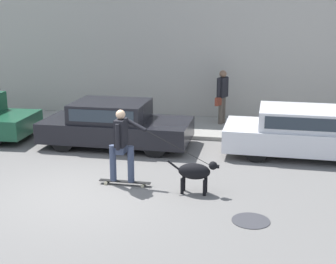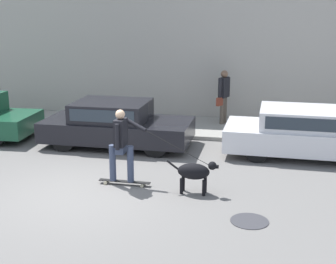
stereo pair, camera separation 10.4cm
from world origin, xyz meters
name	(u,v)px [view 2 (the right image)]	position (x,y,z in m)	size (l,w,h in m)	color
ground_plane	(81,193)	(0.00, 0.00, 0.00)	(36.00, 36.00, 0.00)	slate
back_wall	(155,36)	(0.00, 7.23, 2.78)	(32.00, 0.30, 5.56)	#ADA89E
sidewalk_curb	(146,125)	(0.00, 5.76, 0.06)	(30.00, 2.59, 0.11)	gray
parked_car_1	(116,125)	(-0.31, 3.51, 0.60)	(4.07, 1.90, 1.24)	black
parked_car_2	(312,133)	(4.88, 3.51, 0.61)	(4.55, 2.01, 1.23)	black
dog	(195,172)	(2.28, 0.45, 0.46)	(1.07, 0.36, 0.71)	black
skateboarder	(122,143)	(0.69, 0.64, 0.94)	(2.47, 0.58, 1.65)	beige
pedestrian_with_bag	(224,94)	(2.42, 6.19, 1.06)	(0.39, 0.68, 1.71)	brown
manhole_cover	(249,221)	(3.42, -0.68, 0.01)	(0.68, 0.68, 0.01)	#38383D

